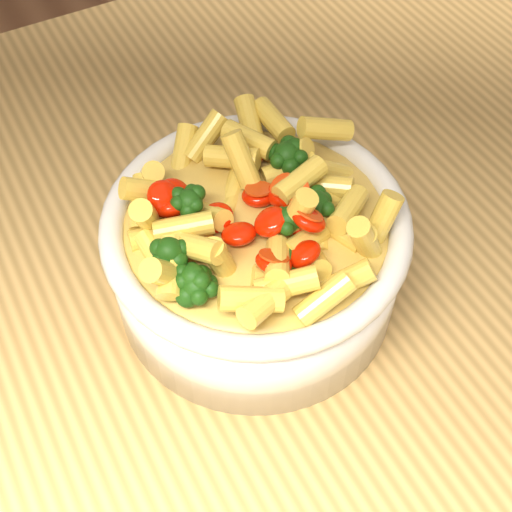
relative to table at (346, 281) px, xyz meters
name	(u,v)px	position (x,y,z in m)	size (l,w,h in m)	color
table	(346,281)	(0.00, 0.00, 0.00)	(1.20, 0.80, 0.90)	tan
serving_bowl	(256,255)	(-0.12, -0.03, 0.15)	(0.22, 0.22, 0.09)	silver
pasta_salad	(256,202)	(-0.12, -0.03, 0.21)	(0.17, 0.17, 0.04)	#E5CC48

